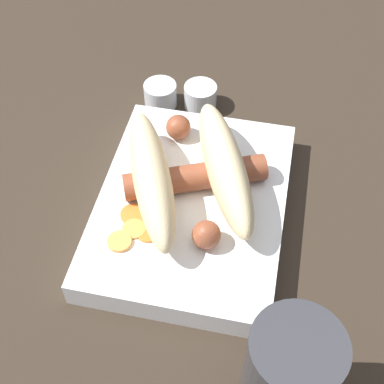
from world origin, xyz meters
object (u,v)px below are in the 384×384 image
at_px(bread_roll, 188,172).
at_px(drink_glass, 288,376).
at_px(condiment_cup_far, 160,96).
at_px(sausage, 191,176).
at_px(food_tray, 192,207).
at_px(condiment_cup_near, 200,97).

bearing_deg(bread_roll, drink_glass, 32.26).
bearing_deg(condiment_cup_far, sausage, 25.42).
height_order(food_tray, drink_glass, drink_glass).
height_order(bread_roll, drink_glass, drink_glass).
bearing_deg(sausage, condiment_cup_near, -172.38).
bearing_deg(condiment_cup_near, drink_glass, 21.38).
height_order(food_tray, condiment_cup_far, same).
bearing_deg(bread_roll, sausage, 168.83).
distance_m(condiment_cup_far, drink_glass, 0.41).
bearing_deg(drink_glass, bread_roll, -147.74).
bearing_deg(condiment_cup_near, food_tray, 8.32).
relative_size(bread_roll, condiment_cup_near, 5.08).
distance_m(food_tray, drink_glass, 0.22).
height_order(bread_roll, condiment_cup_near, bread_roll).
distance_m(sausage, condiment_cup_near, 0.17).
bearing_deg(drink_glass, food_tray, -147.67).
bearing_deg(food_tray, condiment_cup_near, -171.68).
height_order(bread_roll, sausage, bread_roll).
distance_m(bread_roll, condiment_cup_far, 0.18).
distance_m(sausage, condiment_cup_far, 0.17).
xyz_separation_m(food_tray, condiment_cup_near, (-0.18, -0.03, -0.00)).
bearing_deg(condiment_cup_near, bread_roll, 6.83).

